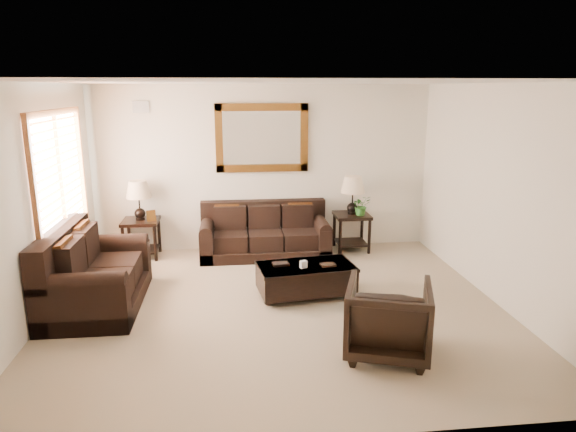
{
  "coord_description": "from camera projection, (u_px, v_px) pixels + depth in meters",
  "views": [
    {
      "loc": [
        -0.53,
        -5.87,
        2.64
      ],
      "look_at": [
        0.2,
        0.6,
        1.01
      ],
      "focal_mm": 32.0,
      "sensor_mm": 36.0,
      "label": 1
    }
  ],
  "objects": [
    {
      "name": "room",
      "position": [
        277.0,
        201.0,
        6.03
      ],
      "size": [
        5.51,
        5.01,
        2.71
      ],
      "color": "gray",
      "rests_on": "ground"
    },
    {
      "name": "window",
      "position": [
        61.0,
        175.0,
        6.56
      ],
      "size": [
        0.07,
        1.96,
        1.66
      ],
      "color": "white",
      "rests_on": "room"
    },
    {
      "name": "mirror",
      "position": [
        262.0,
        138.0,
        8.29
      ],
      "size": [
        1.5,
        0.06,
        1.1
      ],
      "color": "#522C10",
      "rests_on": "room"
    },
    {
      "name": "air_vent",
      "position": [
        141.0,
        107.0,
        7.97
      ],
      "size": [
        0.25,
        0.02,
        0.18
      ],
      "primitive_type": "cube",
      "color": "#999999",
      "rests_on": "room"
    },
    {
      "name": "sofa",
      "position": [
        265.0,
        236.0,
        8.3
      ],
      "size": [
        2.05,
        0.88,
        0.84
      ],
      "color": "black",
      "rests_on": "room"
    },
    {
      "name": "loveseat",
      "position": [
        92.0,
        278.0,
        6.32
      ],
      "size": [
        1.04,
        1.75,
        0.99
      ],
      "rotation": [
        0.0,
        0.0,
        1.57
      ],
      "color": "black",
      "rests_on": "room"
    },
    {
      "name": "end_table_left",
      "position": [
        140.0,
        208.0,
        8.05
      ],
      "size": [
        0.56,
        0.56,
        1.24
      ],
      "color": "black",
      "rests_on": "room"
    },
    {
      "name": "end_table_right",
      "position": [
        352.0,
        202.0,
        8.42
      ],
      "size": [
        0.57,
        0.57,
        1.24
      ],
      "color": "black",
      "rests_on": "room"
    },
    {
      "name": "coffee_table",
      "position": [
        306.0,
        277.0,
        6.64
      ],
      "size": [
        1.31,
        0.82,
        0.52
      ],
      "rotation": [
        0.0,
        0.0,
        0.13
      ],
      "color": "black",
      "rests_on": "room"
    },
    {
      "name": "armchair",
      "position": [
        388.0,
        315.0,
        5.15
      ],
      "size": [
        1.02,
        0.99,
        0.84
      ],
      "primitive_type": "imported",
      "rotation": [
        0.0,
        0.0,
        2.82
      ],
      "color": "black",
      "rests_on": "floor"
    },
    {
      "name": "potted_plant",
      "position": [
        361.0,
        208.0,
        8.35
      ],
      "size": [
        0.35,
        0.37,
        0.25
      ],
      "primitive_type": "imported",
      "rotation": [
        0.0,
        0.0,
        0.19
      ],
      "color": "#285D20",
      "rests_on": "end_table_right"
    }
  ]
}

